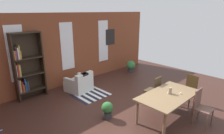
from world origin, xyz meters
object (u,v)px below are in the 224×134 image
at_px(dining_chair_near_right, 201,106).
at_px(dining_chair_head_right, 189,89).
at_px(bookshelf_tall, 26,67).
at_px(potted_plant_corner, 107,110).
at_px(armchair_white, 79,84).
at_px(potted_plant_by_shelf, 131,66).
at_px(vase_on_table, 170,91).
at_px(dining_table, 168,97).
at_px(dining_chair_far_right, 154,90).

height_order(dining_chair_near_right, dining_chair_head_right, same).
height_order(bookshelf_tall, potted_plant_corner, bookshelf_tall).
bearing_deg(bookshelf_tall, dining_chair_head_right, -48.02).
distance_m(armchair_white, potted_plant_by_shelf, 3.11).
bearing_deg(armchair_white, vase_on_table, -76.75).
xyz_separation_m(dining_table, potted_plant_by_shelf, (2.40, 3.41, -0.34)).
xyz_separation_m(armchair_white, potted_plant_corner, (-0.51, -2.12, -0.01)).
distance_m(dining_chair_far_right, bookshelf_tall, 4.26).
height_order(dining_table, bookshelf_tall, bookshelf_tall).
bearing_deg(dining_table, potted_plant_by_shelf, 54.84).
bearing_deg(dining_chair_near_right, potted_plant_corner, 130.92).
xyz_separation_m(bookshelf_tall, potted_plant_by_shelf, (4.69, -0.56, -0.79)).
xyz_separation_m(vase_on_table, dining_chair_far_right, (0.35, 0.73, -0.31)).
height_order(vase_on_table, bookshelf_tall, bookshelf_tall).
relative_size(dining_chair_near_right, dining_chair_head_right, 1.00).
height_order(dining_chair_head_right, potted_plant_corner, dining_chair_head_right).
relative_size(dining_table, dining_chair_far_right, 1.94).
distance_m(vase_on_table, armchair_white, 3.40).
distance_m(dining_table, armchair_white, 3.36).
bearing_deg(armchair_white, dining_chair_near_right, -74.37).
xyz_separation_m(vase_on_table, bookshelf_tall, (-2.35, 3.97, 0.29)).
bearing_deg(bookshelf_tall, vase_on_table, -59.38).
distance_m(dining_table, dining_chair_far_right, 0.85).
bearing_deg(dining_chair_head_right, dining_chair_far_right, 139.88).
bearing_deg(dining_chair_head_right, vase_on_table, 179.67).
bearing_deg(dining_chair_far_right, potted_plant_corner, 165.74).
relative_size(dining_chair_near_right, potted_plant_corner, 1.91).
relative_size(vase_on_table, potted_plant_corner, 0.37).
bearing_deg(dining_chair_near_right, dining_chair_far_right, 89.87).
relative_size(dining_chair_far_right, dining_chair_head_right, 1.00).
bearing_deg(armchair_white, dining_chair_far_right, -66.13).
xyz_separation_m(dining_chair_near_right, dining_chair_far_right, (0.00, 1.46, 0.00)).
xyz_separation_m(dining_chair_near_right, dining_chair_head_right, (0.88, 0.72, 0.00)).
bearing_deg(dining_chair_head_right, potted_plant_corner, 155.30).
distance_m(dining_table, bookshelf_tall, 4.61).
distance_m(dining_chair_far_right, potted_plant_by_shelf, 3.34).
bearing_deg(potted_plant_by_shelf, bookshelf_tall, 173.14).
height_order(dining_chair_far_right, potted_plant_by_shelf, dining_chair_far_right).
height_order(dining_chair_far_right, dining_chair_head_right, same).
xyz_separation_m(dining_table, dining_chair_head_right, (1.30, -0.01, -0.14)).
bearing_deg(dining_table, dining_chair_far_right, 60.23).
xyz_separation_m(dining_table, vase_on_table, (0.07, 0.00, 0.17)).
height_order(dining_chair_far_right, potted_plant_corner, dining_chair_far_right).
bearing_deg(dining_table, armchair_white, 102.15).
height_order(vase_on_table, potted_plant_corner, vase_on_table).
bearing_deg(armchair_white, bookshelf_tall, 155.93).
relative_size(dining_chair_far_right, armchair_white, 1.03).
relative_size(dining_chair_far_right, potted_plant_by_shelf, 1.66).
bearing_deg(vase_on_table, dining_chair_far_right, 64.26).
bearing_deg(potted_plant_corner, dining_chair_far_right, -14.26).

